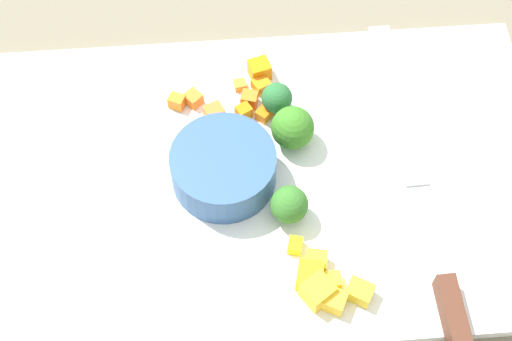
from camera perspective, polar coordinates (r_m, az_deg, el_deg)
The scene contains 24 objects.
ground_plane at distance 0.71m, azimuth 0.00°, elevation -0.91°, with size 4.00×4.00×0.00m, color #736C57.
cutting_board at distance 0.70m, azimuth 0.00°, elevation -0.66°, with size 0.54×0.33×0.01m, color white.
prep_bowl at distance 0.68m, azimuth -2.41°, elevation -0.13°, with size 0.09×0.09×0.04m, color #335789.
chef_knife at distance 0.68m, azimuth 12.98°, elevation -4.83°, with size 0.03×0.36×0.02m.
carrot_dice_0 at distance 0.73m, azimuth -0.92°, elevation 4.39°, with size 0.01×0.01×0.01m, color orange.
carrot_dice_1 at distance 0.74m, azimuth -0.37°, elevation 5.34°, with size 0.01×0.02×0.01m, color orange.
carrot_dice_2 at distance 0.72m, azimuth -3.28°, elevation 3.40°, with size 0.02×0.02×0.01m, color orange.
carrot_dice_3 at distance 0.76m, azimuth 0.26°, elevation 7.52°, with size 0.02×0.02×0.02m, color orange.
carrot_dice_4 at distance 0.75m, azimuth 0.38°, elevation 6.39°, with size 0.02×0.01×0.01m, color orange.
carrot_dice_5 at distance 0.73m, azimuth 0.65°, elevation 4.28°, with size 0.01×0.02×0.01m, color orange.
carrot_dice_6 at distance 0.73m, azimuth -3.13°, elevation 4.24°, with size 0.02×0.02×0.02m, color orange.
carrot_dice_7 at distance 0.74m, azimuth -5.91°, elevation 5.13°, with size 0.01×0.01×0.01m, color orange.
carrot_dice_8 at distance 0.75m, azimuth -1.21°, elevation 6.38°, with size 0.01×0.01×0.01m, color orange.
carrot_dice_9 at distance 0.74m, azimuth -4.69°, elevation 5.36°, with size 0.01×0.02×0.01m, color orange.
pepper_dice_0 at distance 0.65m, azimuth 7.73°, elevation -8.94°, with size 0.02×0.02×0.01m, color yellow.
pepper_dice_1 at distance 0.65m, azimuth 4.49°, elevation -6.77°, with size 0.02×0.02×0.02m, color yellow.
pepper_dice_2 at distance 0.65m, azimuth 4.02°, elevation -7.86°, with size 0.02×0.02×0.02m, color yellow.
pepper_dice_3 at distance 0.64m, azimuth 5.83°, elevation -9.64°, with size 0.02×0.02×0.02m, color yellow.
pepper_dice_4 at distance 0.64m, azimuth 4.61°, elevation -8.97°, with size 0.02×0.02×0.02m, color yellow.
pepper_dice_5 at distance 0.66m, azimuth 2.93°, elevation -5.60°, with size 0.01×0.01×0.01m, color yellow.
pepper_dice_6 at distance 0.65m, azimuth 5.73°, elevation -8.15°, with size 0.01×0.01×0.01m, color yellow.
broccoli_floret_0 at distance 0.72m, azimuth 1.57°, elevation 5.39°, with size 0.03×0.03×0.03m.
broccoli_floret_1 at distance 0.70m, azimuth 2.74°, elevation 3.18°, with size 0.04×0.04×0.04m.
broccoli_floret_2 at distance 0.66m, azimuth 2.48°, elevation -2.57°, with size 0.03×0.03×0.04m.
Camera 1 is at (-0.03, -0.35, 0.62)m, focal length 53.73 mm.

